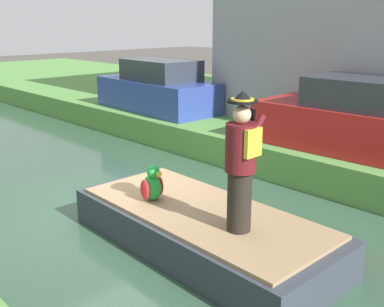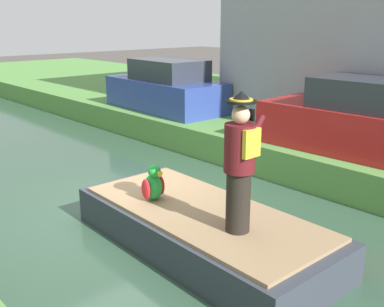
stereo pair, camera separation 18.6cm
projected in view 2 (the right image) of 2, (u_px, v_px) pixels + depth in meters
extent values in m
plane|color=#4C4742|center=(128.00, 215.00, 8.27)|extent=(80.00, 80.00, 0.00)
cube|color=#33513D|center=(128.00, 212.00, 8.25)|extent=(6.17, 48.00, 0.10)
cube|color=#568E42|center=(348.00, 129.00, 13.12)|extent=(9.13, 48.00, 0.80)
cube|color=#333842|center=(202.00, 230.00, 6.80)|extent=(1.91, 4.25, 0.56)
cube|color=#997A56|center=(202.00, 211.00, 6.71)|extent=(1.76, 3.91, 0.05)
cylinder|color=black|center=(238.00, 201.00, 5.93)|extent=(0.32, 0.32, 0.82)
cylinder|color=#561419|center=(240.00, 148.00, 5.73)|extent=(0.40, 0.40, 0.62)
cube|color=gold|center=(252.00, 143.00, 5.57)|extent=(0.28, 0.06, 0.36)
sphere|color=#DBA884|center=(241.00, 115.00, 5.61)|extent=(0.23, 0.23, 0.23)
cylinder|color=black|center=(241.00, 102.00, 5.56)|extent=(0.38, 0.38, 0.03)
cone|color=black|center=(241.00, 96.00, 5.54)|extent=(0.26, 0.26, 0.12)
cylinder|color=gold|center=(241.00, 100.00, 5.56)|extent=(0.29, 0.29, 0.02)
cylinder|color=#561419|center=(254.00, 132.00, 5.79)|extent=(0.38, 0.09, 0.43)
cube|color=black|center=(251.00, 115.00, 5.65)|extent=(0.03, 0.08, 0.15)
ellipsoid|color=green|center=(153.00, 187.00, 7.04)|extent=(0.26, 0.32, 0.40)
sphere|color=green|center=(154.00, 171.00, 6.94)|extent=(0.20, 0.20, 0.20)
cone|color=yellow|center=(158.00, 173.00, 6.87)|extent=(0.09, 0.09, 0.09)
ellipsoid|color=red|center=(146.00, 189.00, 6.95)|extent=(0.08, 0.20, 0.32)
ellipsoid|color=red|center=(160.00, 185.00, 7.13)|extent=(0.08, 0.20, 0.32)
cube|color=red|center=(360.00, 130.00, 9.28)|extent=(1.82, 4.05, 0.90)
cube|color=#2D333D|center=(373.00, 94.00, 8.93)|extent=(1.51, 2.24, 0.60)
cube|color=#2D4293|center=(165.00, 94.00, 13.72)|extent=(1.87, 4.07, 0.90)
cube|color=#2D333D|center=(169.00, 70.00, 13.36)|extent=(1.54, 2.26, 0.60)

